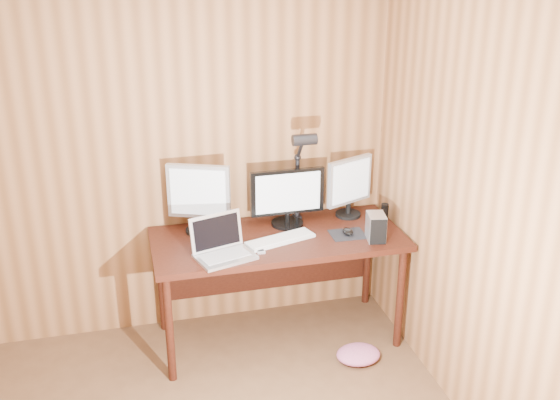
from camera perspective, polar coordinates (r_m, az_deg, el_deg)
name	(u,v)px	position (r m, az deg, el deg)	size (l,w,h in m)	color
room_shell	(134,326)	(2.41, -12.58, -10.63)	(4.00, 4.00, 4.00)	brown
desk	(275,249)	(4.29, -0.40, -4.26)	(1.60, 0.70, 0.75)	#33130A
monitor_center	(287,197)	(4.27, 0.65, 0.27)	(0.49, 0.21, 0.39)	black
monitor_left	(199,196)	(4.18, -7.08, 0.31)	(0.39, 0.19, 0.46)	black
monitor_right	(349,185)	(4.43, 6.06, 1.27)	(0.35, 0.17, 0.41)	black
laptop	(221,246)	(3.93, -5.13, -4.03)	(0.39, 0.34, 0.24)	silver
keyboard	(280,239)	(4.11, 0.02, -3.44)	(0.47, 0.26, 0.02)	silver
mousepad	(348,234)	(4.22, 5.91, -2.99)	(0.22, 0.18, 0.00)	black
mouse	(348,231)	(4.22, 5.92, -2.74)	(0.07, 0.11, 0.04)	black
hard_drive	(376,227)	(4.14, 8.36, -2.36)	(0.13, 0.17, 0.17)	silver
phone	(260,250)	(3.99, -1.75, -4.36)	(0.05, 0.10, 0.01)	silver
speaker	(385,212)	(4.44, 9.09, -1.05)	(0.05, 0.05, 0.12)	black
desk_lamp	(301,164)	(4.22, 1.85, 3.19)	(0.16, 0.22, 0.68)	black
fabric_pile	(358,354)	(4.32, 6.83, -13.21)	(0.28, 0.23, 0.09)	#BD5B85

